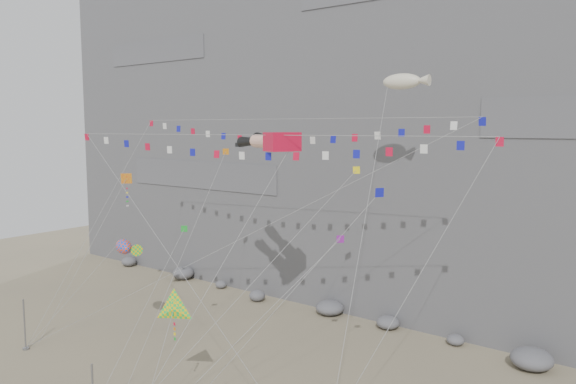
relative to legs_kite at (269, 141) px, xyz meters
name	(u,v)px	position (x,y,z in m)	size (l,w,h in m)	color
ground	(194,380)	(-1.51, -6.44, -16.27)	(120.00, 120.00, 0.00)	gray
cliff	(407,56)	(-1.51, 25.56, 8.73)	(80.00, 28.00, 50.00)	slate
talus_boulders	(330,308)	(-1.51, 10.56, -15.67)	(60.00, 3.00, 1.20)	slate
anchor_pole_left	(25,324)	(-15.85, -10.82, -14.25)	(0.12, 0.12, 4.06)	gray
legs_kite	(269,141)	(0.00, 0.00, 0.00)	(7.50, 16.65, 20.86)	red
flag_banner_upper	(283,119)	(-1.15, 3.14, 1.64)	(30.68, 14.43, 27.11)	red
flag_banner_lower	(255,135)	(0.22, -1.86, 0.46)	(31.87, 10.65, 21.02)	red
harlequin_kite	(126,179)	(-13.01, -3.03, -3.29)	(4.11, 7.74, 14.93)	#F8311B
fish_windsock	(124,247)	(-11.00, -4.95, -8.45)	(7.10, 7.00, 10.90)	#FB420C
delta_kite	(174,309)	(0.33, -9.67, -10.04)	(2.57, 4.97, 8.13)	yellow
blimp_windsock	(402,82)	(7.45, 6.10, 4.27)	(5.57, 15.84, 25.71)	beige
small_kite_a	(224,156)	(-6.18, 1.63, -1.33)	(4.54, 14.54, 21.00)	orange
small_kite_b	(338,242)	(6.15, -0.26, -6.64)	(5.82, 12.63, 16.25)	purple
small_kite_c	(183,232)	(-5.64, -3.50, -6.83)	(3.53, 10.97, 14.40)	green
small_kite_d	(352,175)	(5.44, 2.70, -2.34)	(6.29, 17.58, 22.78)	yellow
small_kite_e	(376,197)	(11.06, -4.11, -2.86)	(9.79, 8.12, 18.02)	#1316AB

